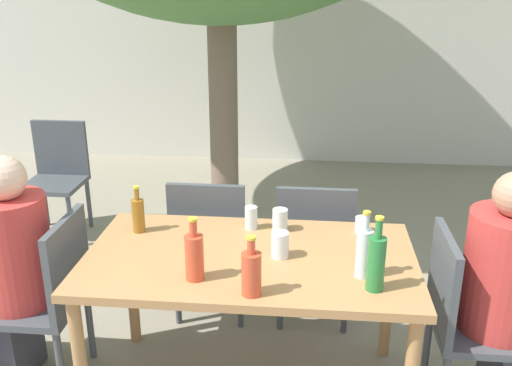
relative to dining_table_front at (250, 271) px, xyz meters
The scene contains 17 objects.
cafe_building_wall 4.00m from the dining_table_front, 90.00° to the left, with size 10.00×0.08×2.80m.
dining_table_front is the anchor object (origin of this frame).
patio_chair_0 1.02m from the dining_table_front, behind, with size 0.44×0.44×0.91m.
patio_chair_1 1.02m from the dining_table_front, ahead, with size 0.44×0.44×0.91m.
patio_chair_2 0.75m from the dining_table_front, 114.93° to the left, with size 0.44×0.44×0.91m.
patio_chair_3 0.75m from the dining_table_front, 65.07° to the left, with size 0.44×0.44×0.91m.
patio_chair_4 2.50m from the dining_table_front, 134.46° to the left, with size 0.44×0.44×0.91m.
person_seated_0 1.24m from the dining_table_front, behind, with size 0.57×0.35×1.22m.
green_bottle_0 0.64m from the dining_table_front, 24.71° to the right, with size 0.07×0.07×0.33m.
soda_bottle_1 0.37m from the dining_table_front, 131.44° to the right, with size 0.08×0.08×0.28m.
soda_bottle_2 0.39m from the dining_table_front, 82.65° to the right, with size 0.08×0.08×0.26m.
water_bottle_3 0.57m from the dining_table_front, 15.90° to the right, with size 0.07×0.07×0.30m.
amber_bottle_4 0.65m from the dining_table_front, 160.40° to the left, with size 0.06×0.06×0.24m.
drinking_glass_0 0.63m from the dining_table_front, 30.13° to the left, with size 0.07×0.07×0.08m.
drinking_glass_1 0.20m from the dining_table_front, ahead, with size 0.08×0.08×0.12m.
drinking_glass_2 0.33m from the dining_table_front, 94.82° to the left, with size 0.07×0.07×0.12m.
drinking_glass_3 0.35m from the dining_table_front, 66.93° to the left, with size 0.08×0.08×0.12m.
Camera 1 is at (0.26, -2.36, 2.00)m, focal length 40.00 mm.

